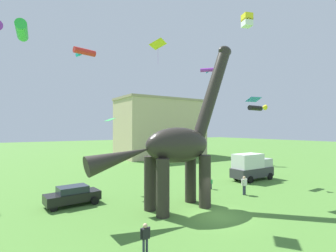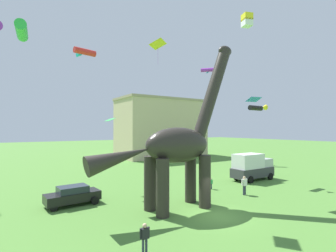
% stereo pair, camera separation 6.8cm
% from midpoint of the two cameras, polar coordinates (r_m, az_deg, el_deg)
% --- Properties ---
extents(ground_plane, '(240.00, 240.00, 0.00)m').
position_cam_midpoint_polar(ground_plane, '(19.19, 10.78, -19.51)').
color(ground_plane, '#4C7F33').
extents(dinosaur_sculpture, '(13.07, 2.77, 13.66)m').
position_cam_midpoint_polar(dinosaur_sculpture, '(19.49, 2.03, -4.39)').
color(dinosaur_sculpture, '#2D2823').
rests_on(dinosaur_sculpture, ground_plane).
extents(parked_sedan_left, '(4.32, 2.09, 1.55)m').
position_cam_midpoint_polar(parked_sedan_left, '(22.45, -21.05, -14.53)').
color(parked_sedan_left, black).
rests_on(parked_sedan_left, ground_plane).
extents(parked_box_truck, '(5.62, 2.37, 3.20)m').
position_cam_midpoint_polar(parked_box_truck, '(32.25, 18.49, -8.74)').
color(parked_box_truck, '#38383D').
rests_on(parked_box_truck, ground_plane).
extents(person_near_flyer, '(0.42, 0.19, 1.13)m').
position_cam_midpoint_polar(person_near_flyer, '(26.66, 9.70, -12.59)').
color(person_near_flyer, '#2D3347').
rests_on(person_near_flyer, ground_plane).
extents(person_far_spectator, '(0.56, 0.25, 1.50)m').
position_cam_midpoint_polar(person_far_spectator, '(13.61, -5.38, -23.59)').
color(person_far_spectator, '#2D3347').
rests_on(person_far_spectator, ground_plane).
extents(person_strolling_adult, '(0.66, 0.29, 1.75)m').
position_cam_midpoint_polar(person_strolling_adult, '(25.09, 16.94, -12.46)').
color(person_strolling_adult, '#2D3347').
rests_on(person_strolling_adult, ground_plane).
extents(kite_apex, '(1.72, 1.65, 1.83)m').
position_cam_midpoint_polar(kite_apex, '(20.30, -2.40, 18.17)').
color(kite_apex, yellow).
extents(kite_near_low, '(2.09, 1.76, 0.61)m').
position_cam_midpoint_polar(kite_near_low, '(30.78, 19.62, 3.92)').
color(kite_near_low, black).
extents(kite_far_right, '(0.76, 0.98, 0.26)m').
position_cam_midpoint_polar(kite_far_right, '(20.88, -13.23, 1.41)').
color(kite_far_right, green).
extents(kite_far_left, '(1.36, 1.10, 0.35)m').
position_cam_midpoint_polar(kite_far_left, '(23.71, 18.88, 5.76)').
color(kite_far_left, '#287AE5').
extents(kite_mid_center, '(1.76, 2.01, 0.58)m').
position_cam_midpoint_polar(kite_mid_center, '(15.93, -31.40, 18.27)').
color(kite_mid_center, green).
extents(kite_high_left, '(2.67, 2.64, 0.76)m').
position_cam_midpoint_polar(kite_high_left, '(50.53, 8.92, 12.46)').
color(kite_high_left, purple).
extents(kite_high_right, '(0.84, 0.84, 0.95)m').
position_cam_midpoint_polar(kite_high_right, '(21.27, 17.52, 22.04)').
color(kite_high_right, yellow).
extents(kite_near_high, '(2.58, 2.34, 0.73)m').
position_cam_midpoint_polar(kite_near_high, '(31.51, -18.82, 15.65)').
color(kite_near_high, red).
extents(background_building_block, '(19.17, 10.16, 12.86)m').
position_cam_midpoint_polar(background_building_block, '(56.11, -1.68, -0.40)').
color(background_building_block, '#CCB78E').
rests_on(background_building_block, ground_plane).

